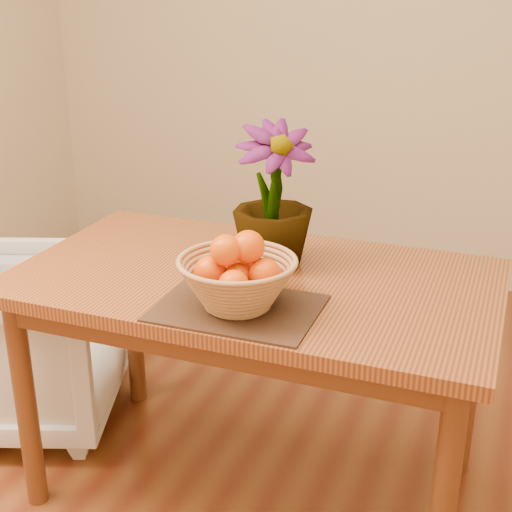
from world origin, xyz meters
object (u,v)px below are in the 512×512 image
(potted_plant, at_px, (273,196))
(armchair, at_px, (24,334))
(table, at_px, (255,302))
(wicker_basket, at_px, (237,285))

(potted_plant, height_order, armchair, potted_plant)
(table, distance_m, potted_plant, 0.32)
(wicker_basket, xyz_separation_m, potted_plant, (-0.02, 0.33, 0.14))
(table, height_order, wicker_basket, wicker_basket)
(table, xyz_separation_m, armchair, (-0.94, 0.08, -0.32))
(table, height_order, armchair, table)
(wicker_basket, distance_m, armchair, 1.14)
(table, bearing_deg, potted_plant, 78.29)
(table, bearing_deg, armchair, 175.29)
(table, relative_size, potted_plant, 3.27)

